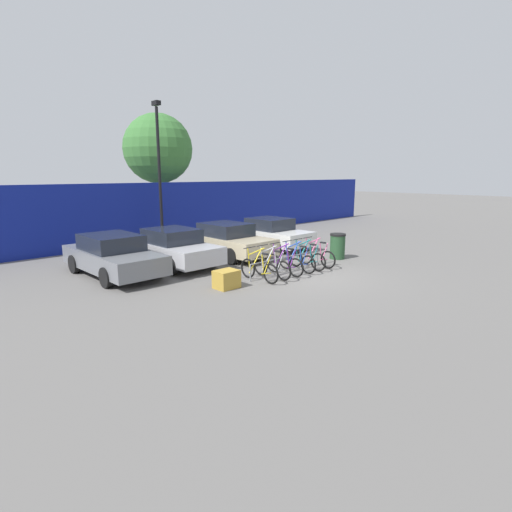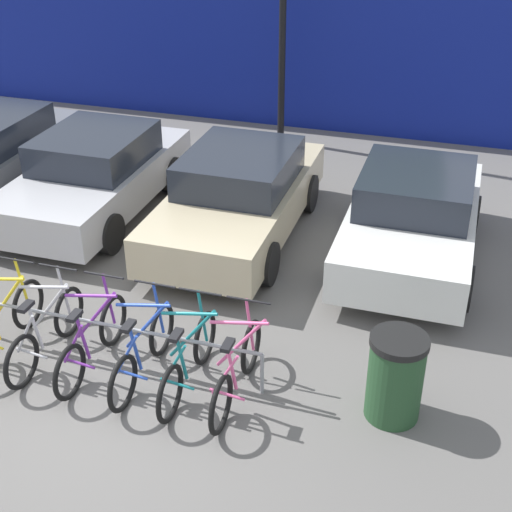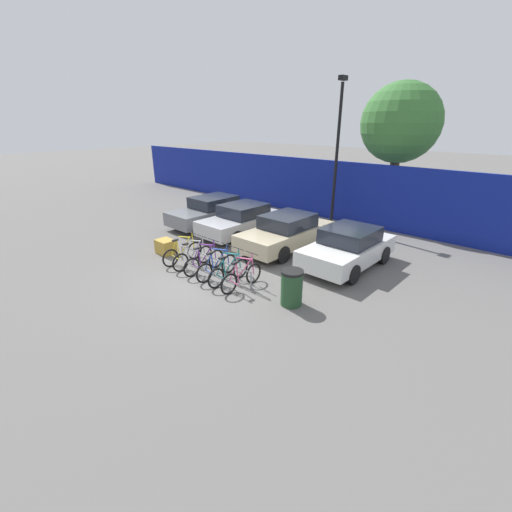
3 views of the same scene
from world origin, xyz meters
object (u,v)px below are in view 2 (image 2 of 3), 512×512
bicycle_blue (143,352)px  car_beige (238,196)px  bicycle_purple (92,342)px  bicycle_teal (188,361)px  car_white (413,217)px  bike_rack (120,332)px  bicycle_yellow (4,324)px  trash_bin (395,377)px  car_silver (95,174)px  bicycle_silver (46,332)px  bicycle_pink (237,371)px

bicycle_blue → car_beige: bearing=94.3°
bicycle_purple → bicycle_blue: bearing=-0.3°
bicycle_teal → car_white: (2.05, 3.77, 0.31)m
bicycle_teal → bike_rack: bearing=173.6°
bike_rack → bicycle_teal: size_ratio=2.08×
bicycle_teal → bicycle_yellow: bearing=-177.3°
car_beige → trash_bin: car_beige is taller
bicycle_purple → bicycle_teal: 1.22m
bicycle_yellow → bicycle_blue: same height
bicycle_purple → trash_bin: 3.53m
car_silver → car_white: (5.25, -0.02, -0.00)m
bike_rack → bicycle_teal: 0.94m
car_beige → bicycle_yellow: bearing=-115.8°
bike_rack → car_beige: (0.29, 3.56, 0.21)m
car_beige → bicycle_teal: bearing=-80.2°
bike_rack → bicycle_blue: 0.41m
bicycle_silver → car_silver: size_ratio=0.42×
bicycle_blue → car_white: bearing=58.4°
bicycle_teal → car_silver: car_silver is taller
bicycle_silver → bicycle_pink: bearing=2.8°
car_white → trash_bin: size_ratio=3.81×
bicycle_blue → car_beige: car_beige is taller
bicycle_yellow → car_silver: 3.88m
bicycle_blue → car_white: car_white is taller
bike_rack → car_silver: bearing=121.9°
car_silver → car_beige: size_ratio=0.96×
car_beige → car_white: 2.69m
car_silver → bicycle_teal: bearing=-49.9°
bicycle_yellow → bicycle_teal: size_ratio=1.00×
bike_rack → car_beige: size_ratio=0.84×
bicycle_pink → bicycle_blue: bearing=-177.7°
car_white → bicycle_silver: bearing=-135.9°
car_white → bicycle_purple: bearing=-130.9°
bicycle_silver → car_beige: (1.20, 3.71, 0.31)m
bicycle_teal → car_white: 4.31m
bicycle_teal → car_silver: size_ratio=0.42×
bicycle_yellow → car_beige: (1.79, 3.71, 0.31)m
bicycle_teal → trash_bin: size_ratio=1.66×
car_white → car_silver: bearing=179.8°
bicycle_purple → car_white: size_ratio=0.44×
bicycle_purple → bicycle_teal: size_ratio=1.00×
bike_rack → bicycle_pink: bicycle_pink is taller
bicycle_teal → bicycle_silver: bearing=-177.3°
bicycle_blue → bicycle_pink: same height
bike_rack → car_white: (2.98, 3.63, 0.21)m
bicycle_purple → car_white: bearing=48.8°
bicycle_blue → bicycle_teal: size_ratio=1.00×
bicycle_purple → bicycle_teal: (1.22, 0.00, 0.00)m
bicycle_pink → car_beige: car_beige is taller
bicycle_yellow → bicycle_purple: size_ratio=1.00×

